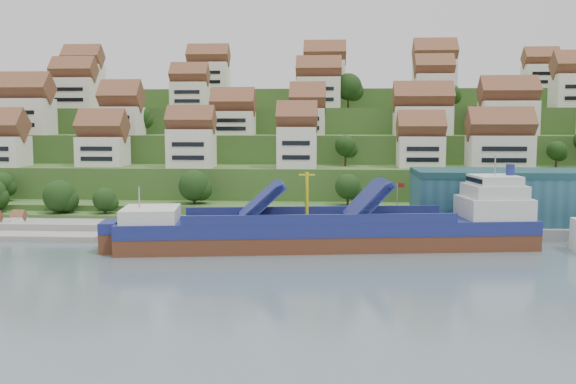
{
  "coord_description": "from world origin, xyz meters",
  "views": [
    {
      "loc": [
        6.02,
        -106.77,
        21.1
      ],
      "look_at": [
        -2.19,
        14.0,
        8.0
      ],
      "focal_mm": 40.0,
      "sensor_mm": 36.0,
      "label": 1
    }
  ],
  "objects": [
    {
      "name": "cargo_ship",
      "position": [
        7.41,
        0.27,
        3.0
      ],
      "size": [
        70.37,
        20.29,
        15.32
      ],
      "rotation": [
        0.0,
        0.0,
        0.14
      ],
      "color": "#572D1A",
      "rests_on": "ground"
    },
    {
      "name": "warehouse",
      "position": [
        52.0,
        17.0,
        7.2
      ],
      "size": [
        60.0,
        15.0,
        10.0
      ],
      "primitive_type": "cube",
      "color": "#245162",
      "rests_on": "quay"
    },
    {
      "name": "quay",
      "position": [
        20.0,
        15.0,
        1.1
      ],
      "size": [
        180.0,
        14.0,
        2.2
      ],
      "primitive_type": "cube",
      "color": "gray",
      "rests_on": "ground"
    },
    {
      "name": "hillside",
      "position": [
        0.0,
        103.55,
        10.66
      ],
      "size": [
        260.0,
        128.0,
        31.0
      ],
      "color": "#2D4C1E",
      "rests_on": "ground"
    },
    {
      "name": "ground",
      "position": [
        0.0,
        0.0,
        0.0
      ],
      "size": [
        300.0,
        300.0,
        0.0
      ],
      "primitive_type": "plane",
      "color": "slate",
      "rests_on": "ground"
    },
    {
      "name": "flagpole",
      "position": [
        18.11,
        10.0,
        6.88
      ],
      "size": [
        1.28,
        0.16,
        8.0
      ],
      "color": "gray",
      "rests_on": "quay"
    },
    {
      "name": "hillside_village",
      "position": [
        1.76,
        60.75,
        24.33
      ],
      "size": [
        158.91,
        61.84,
        28.56
      ],
      "color": "silver",
      "rests_on": "ground"
    },
    {
      "name": "pebble_beach",
      "position": [
        -58.0,
        12.0,
        0.5
      ],
      "size": [
        45.0,
        20.0,
        1.0
      ],
      "primitive_type": "cube",
      "color": "gray",
      "rests_on": "ground"
    },
    {
      "name": "hillside_trees",
      "position": [
        -12.41,
        44.18,
        16.71
      ],
      "size": [
        138.61,
        63.09,
        31.78
      ],
      "color": "#1B3A13",
      "rests_on": "ground"
    }
  ]
}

